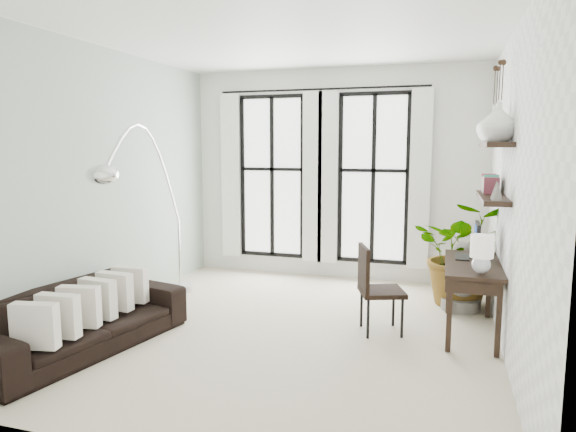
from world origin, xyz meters
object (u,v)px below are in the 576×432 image
at_px(arc_lamp, 146,168).
at_px(buddha, 462,281).
at_px(plant, 464,253).
at_px(desk_chair, 374,283).
at_px(sofa, 81,319).
at_px(desk, 472,269).

bearing_deg(arc_lamp, buddha, 20.95).
relative_size(plant, desk_chair, 1.41).
height_order(sofa, arc_lamp, arc_lamp).
distance_m(plant, arc_lamp, 4.08).
xyz_separation_m(desk, arc_lamp, (-3.64, -0.47, 1.05)).
bearing_deg(arc_lamp, plant, 23.72).
distance_m(desk_chair, arc_lamp, 2.92).
xyz_separation_m(desk_chair, arc_lamp, (-2.63, -0.25, 1.24)).
bearing_deg(plant, sofa, -144.00).
bearing_deg(desk, desk_chair, -167.46).
bearing_deg(desk, arc_lamp, -172.62).
bearing_deg(sofa, arc_lamp, 6.38).
bearing_deg(sofa, buddha, -44.43).
bearing_deg(buddha, desk, -85.62).
xyz_separation_m(desk, buddha, (-0.07, 0.90, -0.37)).
xyz_separation_m(sofa, plant, (3.70, 2.69, 0.36)).
bearing_deg(arc_lamp, sofa, -95.23).
distance_m(plant, desk_chair, 1.65).
bearing_deg(desk, buddha, 94.38).
distance_m(sofa, arc_lamp, 1.84).
xyz_separation_m(sofa, desk_chair, (2.73, 1.35, 0.23)).
xyz_separation_m(plant, desk, (0.05, -1.11, 0.05)).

